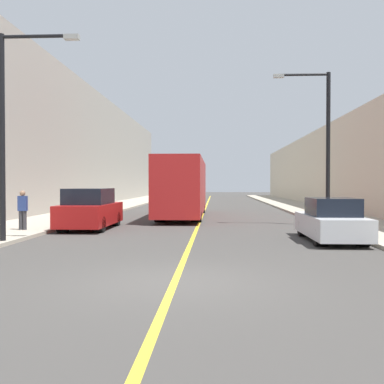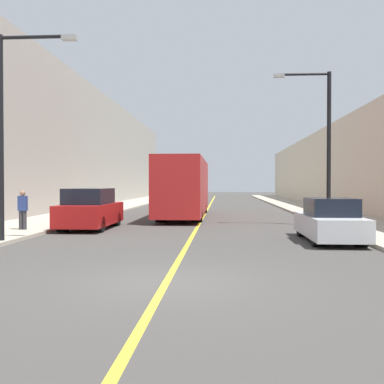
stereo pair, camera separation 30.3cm
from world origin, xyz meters
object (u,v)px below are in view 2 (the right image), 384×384
Objects in this scene: parked_suv_left at (90,210)px; street_lamp_right at (324,136)px; bus at (185,187)px; car_right_near at (330,222)px; street_lamp_left at (8,122)px; pedestrian at (23,209)px.

street_lamp_right is at bearing 10.79° from parked_suv_left.
parked_suv_left is 11.58m from street_lamp_right.
car_right_near is at bearing -61.73° from bus.
street_lamp_right reaches higher than car_right_near.
parked_suv_left is 6.34m from street_lamp_left.
pedestrian is at bearing -163.78° from street_lamp_right.
parked_suv_left is (-3.67, -7.57, -1.01)m from bus.
car_right_near is 12.29m from pedestrian.
car_right_near is at bearing -100.41° from street_lamp_right.
street_lamp_right is 14.14m from pedestrian.
pedestrian is (-2.34, -1.77, 0.13)m from parked_suv_left.
street_lamp_left is at bearing -148.65° from street_lamp_right.
parked_suv_left is 2.89× the size of pedestrian.
car_right_near is at bearing 7.76° from street_lamp_left.
pedestrian is at bearing 170.54° from car_right_near.
bus reaches higher than parked_suv_left.
street_lamp_left is at bearing -72.35° from pedestrian.
pedestrian is (-12.12, 2.02, 0.29)m from car_right_near.
car_right_near is (6.11, -11.35, -1.17)m from bus.
street_lamp_left reaches higher than bus.
parked_suv_left is at bearing 37.07° from pedestrian.
pedestrian is at bearing 107.65° from street_lamp_left.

